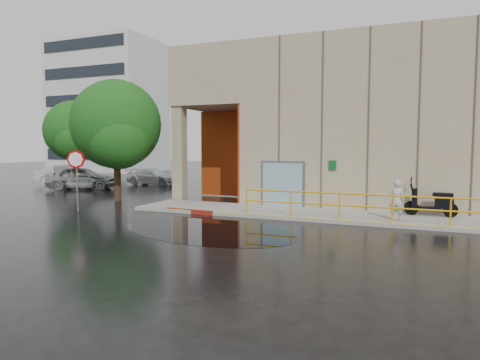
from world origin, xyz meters
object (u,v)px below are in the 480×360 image
(car_a, at_px, (82,178))
(tree_far, at_px, (75,133))
(car_c, at_px, (153,177))
(person, at_px, (397,200))
(stop_sign, at_px, (76,167))
(car_b, at_px, (68,175))
(tree_near, at_px, (117,128))
(scooter, at_px, (432,194))
(red_curb, at_px, (189,211))

(car_a, distance_m, tree_far, 3.11)
(car_c, bearing_deg, car_a, 149.90)
(person, relative_size, stop_sign, 0.56)
(person, bearing_deg, stop_sign, 14.99)
(car_b, relative_size, tree_near, 0.71)
(scooter, bearing_deg, car_c, 158.01)
(red_curb, xyz_separation_m, car_b, (-14.89, 8.19, 0.67))
(person, relative_size, tree_far, 0.26)
(car_b, height_order, tree_far, tree_far)
(car_b, bearing_deg, tree_far, -143.91)
(red_curb, bearing_deg, car_b, 151.19)
(person, distance_m, red_curb, 8.57)
(red_curb, relative_size, car_a, 0.53)
(stop_sign, relative_size, car_b, 0.60)
(car_c, distance_m, tree_far, 6.73)
(car_a, bearing_deg, person, -129.79)
(car_a, bearing_deg, car_b, 34.20)
(stop_sign, bearing_deg, red_curb, 16.18)
(scooter, bearing_deg, red_curb, -164.11)
(stop_sign, xyz_separation_m, car_b, (-9.98, 9.64, -1.24))
(scooter, height_order, stop_sign, stop_sign)
(person, xyz_separation_m, red_curb, (-8.50, -0.71, -0.83))
(scooter, xyz_separation_m, car_b, (-24.64, 5.92, -0.28))
(car_a, bearing_deg, car_c, -52.33)
(stop_sign, xyz_separation_m, tree_near, (-0.60, 3.61, 1.91))
(stop_sign, height_order, tree_near, tree_near)
(car_c, height_order, tree_far, tree_far)
(scooter, xyz_separation_m, red_curb, (-9.75, -2.27, -0.95))
(scooter, height_order, car_a, scooter)
(stop_sign, bearing_deg, tree_far, 133.35)
(tree_near, bearing_deg, stop_sign, -80.56)
(person, xyz_separation_m, scooter, (1.25, 1.56, 0.12))
(person, relative_size, scooter, 0.76)
(car_a, height_order, tree_near, tree_near)
(person, xyz_separation_m, tree_far, (-20.16, 4.90, 2.87))
(car_a, bearing_deg, red_curb, -142.45)
(scooter, relative_size, tree_near, 0.31)
(stop_sign, bearing_deg, tree_near, 99.12)
(car_b, distance_m, car_c, 6.25)
(car_c, xyz_separation_m, tree_far, (-2.31, -5.46, 3.18))
(scooter, distance_m, car_b, 25.34)
(person, distance_m, stop_sign, 13.63)
(car_c, bearing_deg, tree_far, 154.94)
(stop_sign, distance_m, car_c, 13.36)
(red_curb, bearing_deg, stop_sign, -163.50)
(person, relative_size, red_curb, 0.64)
(stop_sign, bearing_deg, car_a, 131.42)
(stop_sign, height_order, car_a, stop_sign)
(car_b, distance_m, tree_far, 5.13)
(person, height_order, scooter, scooter)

